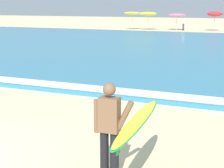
# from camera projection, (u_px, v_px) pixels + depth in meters

# --- Properties ---
(sea) EXTENTS (120.00, 28.00, 0.14)m
(sea) POSITION_uv_depth(u_px,v_px,m) (174.00, 48.00, 24.35)
(sea) COLOR teal
(sea) RESTS_ON ground
(surf_foam) EXTENTS (120.00, 0.85, 0.01)m
(surf_foam) POSITION_uv_depth(u_px,v_px,m) (87.00, 88.00, 12.28)
(surf_foam) COLOR white
(surf_foam) RESTS_ON sea
(surfer_with_board) EXTENTS (0.96, 2.49, 1.73)m
(surfer_with_board) POSITION_uv_depth(u_px,v_px,m) (121.00, 125.00, 5.84)
(surfer_with_board) COLOR black
(surfer_with_board) RESTS_ON ground
(beach_umbrella_0) EXTENTS (2.09, 2.11, 2.22)m
(beach_umbrella_0) POSITION_uv_depth(u_px,v_px,m) (132.00, 13.00, 42.74)
(beach_umbrella_0) COLOR beige
(beach_umbrella_0) RESTS_ON ground
(beach_umbrella_1) EXTENTS (2.15, 2.16, 2.20)m
(beach_umbrella_1) POSITION_uv_depth(u_px,v_px,m) (148.00, 14.00, 41.99)
(beach_umbrella_1) COLOR beige
(beach_umbrella_1) RESTS_ON ground
(beach_umbrella_2) EXTENTS (2.11, 2.12, 2.02)m
(beach_umbrella_2) POSITION_uv_depth(u_px,v_px,m) (177.00, 15.00, 41.70)
(beach_umbrella_2) COLOR beige
(beach_umbrella_2) RESTS_ON ground
(beach_umbrella_3) EXTENTS (1.74, 1.76, 2.28)m
(beach_umbrella_3) POSITION_uv_depth(u_px,v_px,m) (215.00, 14.00, 40.21)
(beach_umbrella_3) COLOR beige
(beach_umbrella_3) RESTS_ON ground
(beachgoer_near_row_mid) EXTENTS (0.32, 0.20, 1.58)m
(beachgoer_near_row_mid) POSITION_uv_depth(u_px,v_px,m) (183.00, 23.00, 41.45)
(beachgoer_near_row_mid) COLOR #383842
(beachgoer_near_row_mid) RESTS_ON ground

